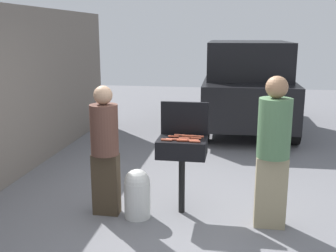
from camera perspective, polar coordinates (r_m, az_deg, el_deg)
name	(u,v)px	position (r m, az deg, el deg)	size (l,w,h in m)	color
ground_plane	(175,216)	(5.22, 0.98, -12.40)	(24.00, 24.00, 0.00)	slate
house_wall_side	(8,94)	(6.67, -21.42, 4.20)	(0.24, 8.00, 2.64)	slate
bbq_grill	(182,150)	(5.04, 1.97, -3.41)	(0.60, 0.44, 0.96)	black
grill_lid_open	(184,118)	(5.16, 2.32, 1.08)	(0.60, 0.05, 0.42)	black
hot_dog_0	(171,139)	(4.92, 0.44, -1.88)	(0.03, 0.03, 0.13)	#C6593D
hot_dog_1	(187,136)	(5.06, 2.72, -1.46)	(0.03, 0.03, 0.13)	#AD4228
hot_dog_2	(179,135)	(5.12, 1.59, -1.29)	(0.03, 0.03, 0.13)	#C6593D
hot_dog_3	(185,138)	(4.98, 2.32, -1.70)	(0.03, 0.03, 0.13)	#C6593D
hot_dog_4	(182,141)	(4.87, 1.99, -2.04)	(0.03, 0.03, 0.13)	#AD4228
hot_dog_5	(173,136)	(5.05, 0.77, -1.47)	(0.03, 0.03, 0.13)	#B74C33
hot_dog_6	(189,136)	(5.09, 2.94, -1.37)	(0.03, 0.03, 0.13)	#C6593D
hot_dog_7	(182,140)	(4.91, 1.96, -1.93)	(0.03, 0.03, 0.13)	#B74C33
hot_dog_8	(193,140)	(4.89, 3.56, -2.01)	(0.03, 0.03, 0.13)	#C6593D
hot_dog_9	(195,141)	(4.84, 3.74, -2.17)	(0.03, 0.03, 0.13)	#C6593D
hot_dog_10	(184,139)	(4.95, 2.27, -1.80)	(0.03, 0.03, 0.13)	#C6593D
hot_dog_11	(166,140)	(4.90, -0.24, -1.95)	(0.03, 0.03, 0.13)	#C6593D
hot_dog_12	(198,136)	(5.07, 4.26, -1.46)	(0.03, 0.03, 0.13)	#C6593D
hot_dog_13	(196,138)	(4.98, 3.91, -1.72)	(0.03, 0.03, 0.13)	#B74C33
propane_tank	(137,193)	(5.08, -4.32, -9.24)	(0.32, 0.32, 0.62)	silver
person_left	(105,146)	(5.04, -8.80, -2.80)	(0.34, 0.34, 1.62)	#3F3323
person_right	(273,147)	(4.78, 14.47, -2.92)	(0.37, 0.37, 1.77)	gray
parked_minivan	(246,84)	(9.87, 10.89, 5.75)	(2.11, 4.44, 2.02)	black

